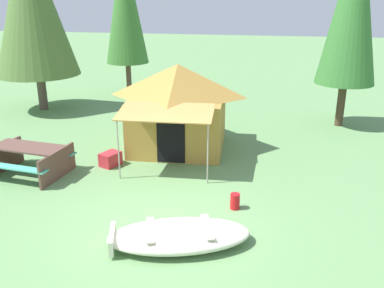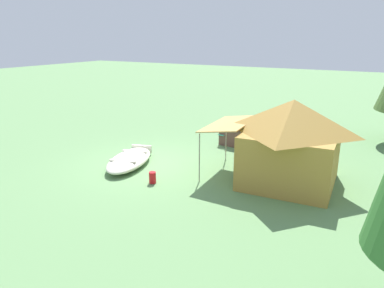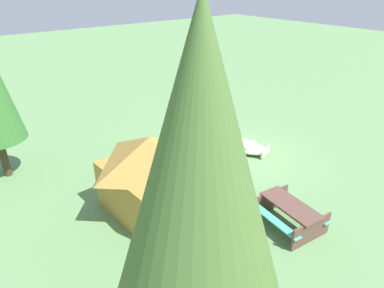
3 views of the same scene
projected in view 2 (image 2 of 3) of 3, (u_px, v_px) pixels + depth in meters
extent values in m
plane|color=#618D56|center=(154.00, 164.00, 12.32)|extent=(80.00, 80.00, 0.00)
ellipsoid|color=silver|center=(129.00, 160.00, 12.17)|extent=(2.86, 1.89, 0.38)
ellipsoid|color=#4F4E45|center=(129.00, 159.00, 12.16)|extent=(2.62, 1.70, 0.14)
cube|color=beige|center=(123.00, 161.00, 11.63)|extent=(0.40, 0.89, 0.04)
cube|color=beige|center=(135.00, 151.00, 12.62)|extent=(0.40, 0.89, 0.04)
cube|color=silver|center=(142.00, 149.00, 13.29)|extent=(0.30, 0.74, 0.29)
cube|color=#A97E37|center=(290.00, 158.00, 10.56)|extent=(2.76, 2.68, 1.57)
pyramid|color=#A97E37|center=(293.00, 116.00, 10.20)|extent=(2.98, 2.89, 0.93)
cube|color=black|center=(248.00, 156.00, 11.13)|extent=(0.76, 0.08, 1.26)
cube|color=tan|center=(230.00, 123.00, 11.11)|extent=(2.43, 1.38, 0.20)
cylinder|color=gray|center=(199.00, 158.00, 10.64)|extent=(0.04, 0.04, 1.49)
cylinder|color=gray|center=(226.00, 140.00, 12.53)|extent=(0.04, 0.04, 1.49)
cube|color=brown|center=(246.00, 125.00, 14.56)|extent=(1.92, 0.98, 0.04)
cube|color=#4BB298|center=(232.00, 131.00, 14.99)|extent=(1.86, 0.47, 0.04)
cube|color=#4BB298|center=(259.00, 135.00, 14.31)|extent=(1.86, 0.47, 0.04)
cube|color=brown|center=(254.00, 130.00, 15.30)|extent=(0.23, 1.46, 0.72)
cube|color=brown|center=(235.00, 139.00, 14.03)|extent=(0.23, 1.46, 0.72)
cube|color=#B92832|center=(251.00, 154.00, 12.78)|extent=(0.57, 0.64, 0.36)
cylinder|color=red|center=(152.00, 178.00, 10.70)|extent=(0.29, 0.29, 0.35)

